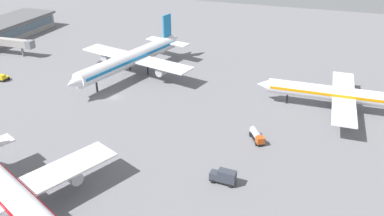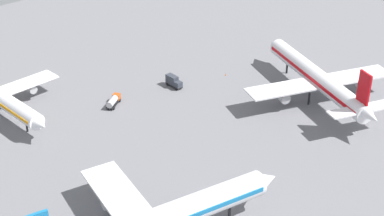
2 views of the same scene
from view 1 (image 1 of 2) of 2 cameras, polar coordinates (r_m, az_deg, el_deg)
The scene contains 9 objects.
ground at distance 123.61m, azimuth -11.24°, elevation 1.57°, with size 288.00×288.00×0.00m, color slate.
airplane_at_gate at distance 137.26m, azimuth -8.78°, elevation 7.20°, with size 55.39×45.19×17.08m.
airplane_taxiing at distance 78.74m, azimuth -24.61°, elevation -11.75°, with size 42.37×51.12×16.49m.
airplane_distant at distance 118.73m, azimuth 20.60°, elevation 1.91°, with size 36.90×46.16×14.07m.
baggage_tug at distance 147.22m, azimuth -25.85°, elevation 4.01°, with size 3.22×2.23×2.30m.
fuel_truck at distance 99.54m, azimuth 9.45°, elevation -4.00°, with size 6.39×4.86×2.50m.
catering_truck at distance 84.04m, azimuth 4.67°, elevation -9.94°, with size 2.46×5.70×3.30m.
jet_bridge at distance 171.91m, azimuth -25.13°, elevation 8.66°, with size 3.73×23.11×6.74m.
safety_cone_near_gate at distance 170.91m, azimuth -12.81°, elevation 8.75°, with size 0.44×0.44×0.60m, color #EA590C.
Camera 1 is at (95.25, 59.01, 52.18)m, focal length 36.57 mm.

